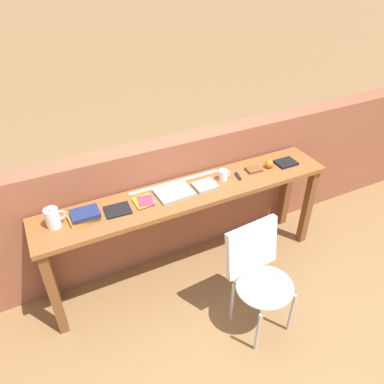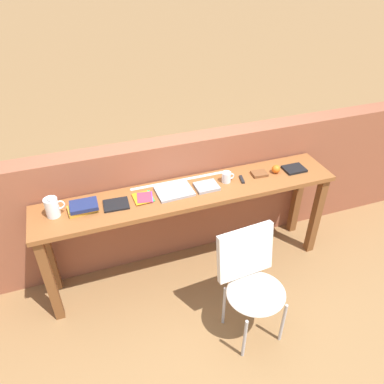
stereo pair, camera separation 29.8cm
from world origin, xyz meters
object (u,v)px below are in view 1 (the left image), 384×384
chair_white_moulded (260,273)px  sports_ball_small (269,164)px  magazine_cycling (118,210)px  multitool_folded (238,176)px  mug (223,175)px  pamphlet_pile_colourful (144,201)px  pitcher_white (53,218)px  book_open_centre (174,193)px  book_repair_rightmost (286,163)px  book_stack_leftmost (85,215)px  leather_journal_brown (254,169)px

chair_white_moulded → sports_ball_small: size_ratio=12.24×
magazine_cycling → multitool_folded: same height
mug → pamphlet_pile_colourful: bearing=-179.8°
pamphlet_pile_colourful → pitcher_white: bearing=179.3°
mug → multitool_folded: bearing=-10.5°
pamphlet_pile_colourful → sports_ball_small: bearing=-0.5°
pitcher_white → multitool_folded: 1.52m
pamphlet_pile_colourful → mug: mug is taller
book_open_centre → multitool_folded: size_ratio=2.61×
pitcher_white → book_repair_rightmost: 2.02m
pitcher_white → sports_ball_small: bearing=-0.6°
magazine_cycling → pamphlet_pile_colourful: size_ratio=1.09×
magazine_cycling → book_open_centre: book_open_centre is taller
chair_white_moulded → pamphlet_pile_colourful: size_ratio=5.06×
book_stack_leftmost → multitool_folded: (1.30, -0.02, -0.02)m
book_open_centre → mug: mug is taller
book_stack_leftmost → sports_ball_small: 1.63m
chair_white_moulded → multitool_folded: 0.86m
pamphlet_pile_colourful → multitool_folded: multitool_folded is taller
chair_white_moulded → book_repair_rightmost: (0.75, 0.74, 0.36)m
mug → chair_white_moulded: bearing=-98.3°
chair_white_moulded → multitool_folded: (0.24, 0.74, 0.36)m
pitcher_white → mug: bearing=-0.2°
chair_white_moulded → mug: 0.87m
book_open_centre → book_repair_rightmost: bearing=-3.4°
chair_white_moulded → pitcher_white: pitcher_white is taller
chair_white_moulded → mug: bearing=81.7°
sports_ball_small → pamphlet_pile_colourful: bearing=179.5°
book_open_centre → chair_white_moulded: bearing=-67.7°
leather_journal_brown → mug: bearing=-175.6°
book_open_centre → sports_ball_small: bearing=-2.7°
multitool_folded → book_repair_rightmost: bearing=-0.3°
sports_ball_small → book_repair_rightmost: bearing=-4.5°
mug → book_open_centre: bearing=-179.2°
pamphlet_pile_colourful → book_open_centre: book_open_centre is taller
multitool_folded → book_stack_leftmost: bearing=179.1°
sports_ball_small → book_open_centre: bearing=179.6°
book_open_centre → multitool_folded: bearing=-4.0°
multitool_folded → leather_journal_brown: bearing=8.4°
book_open_centre → leather_journal_brown: bearing=-1.7°
book_stack_leftmost → multitool_folded: bearing=-0.9°
chair_white_moulded → book_stack_leftmost: book_stack_leftmost is taller
mug → book_repair_rightmost: (0.64, -0.03, -0.03)m
chair_white_moulded → sports_ball_small: sports_ball_small is taller
leather_journal_brown → book_repair_rightmost: bearing=-1.1°
book_stack_leftmost → chair_white_moulded: bearing=-35.6°
chair_white_moulded → magazine_cycling: magazine_cycling is taller
leather_journal_brown → sports_ball_small: bearing=-1.7°
book_open_centre → book_repair_rightmost: size_ratio=1.56×
magazine_cycling → multitool_folded: size_ratio=1.74×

